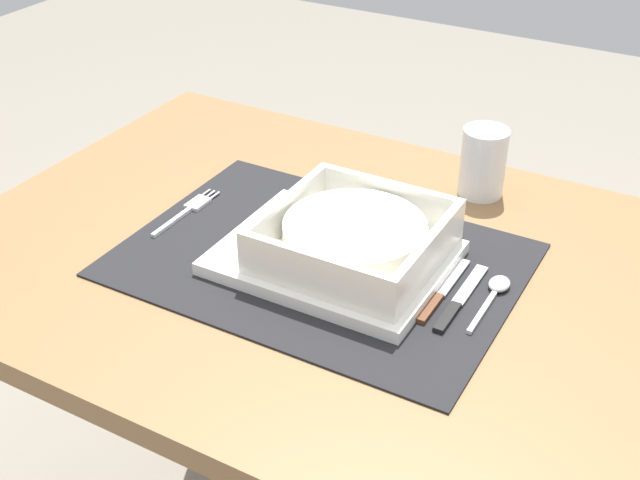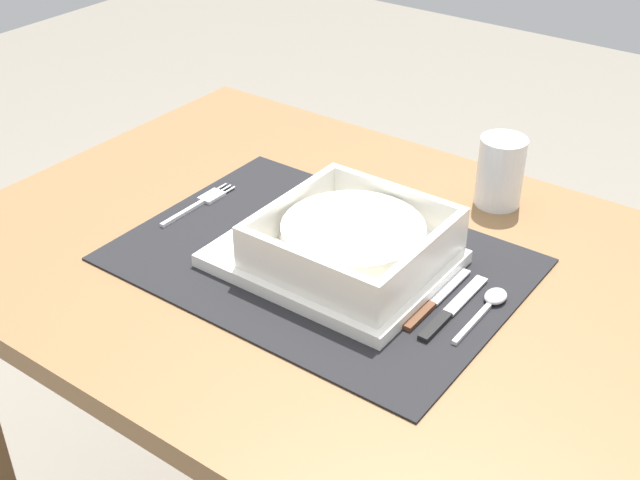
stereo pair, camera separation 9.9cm
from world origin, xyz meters
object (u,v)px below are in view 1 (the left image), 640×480
object	(u,v)px
fork	(190,209)
drinking_glass	(483,165)
porridge_bowl	(355,239)
spoon	(496,290)
butter_knife	(458,302)
bread_knife	(440,294)
dining_table	(342,329)

from	to	relation	value
fork	drinking_glass	distance (m)	0.40
porridge_bowl	drinking_glass	bearing A→B (deg)	74.68
porridge_bowl	fork	bearing A→B (deg)	177.77
spoon	fork	bearing A→B (deg)	-177.97
butter_knife	bread_knife	xyz separation A→B (m)	(-0.02, 0.00, 0.00)
fork	bread_knife	world-z (taller)	bread_knife
dining_table	fork	size ratio (longest dim) A/B	7.32
dining_table	fork	xyz separation A→B (m)	(-0.23, 0.00, 0.11)
dining_table	butter_knife	distance (m)	0.19
fork	bread_knife	bearing A→B (deg)	-2.14
butter_knife	bread_knife	size ratio (longest dim) A/B	1.02
porridge_bowl	bread_knife	world-z (taller)	porridge_bowl
porridge_bowl	butter_knife	distance (m)	0.14
dining_table	spoon	xyz separation A→B (m)	(0.19, 0.02, 0.11)
dining_table	bread_knife	size ratio (longest dim) A/B	7.16
dining_table	porridge_bowl	distance (m)	0.15
dining_table	fork	world-z (taller)	fork
porridge_bowl	drinking_glass	xyz separation A→B (m)	(0.07, 0.25, 0.00)
fork	spoon	world-z (taller)	spoon
dining_table	drinking_glass	xyz separation A→B (m)	(0.09, 0.24, 0.15)
fork	bread_knife	xyz separation A→B (m)	(0.36, -0.02, 0.00)
drinking_glass	dining_table	bearing A→B (deg)	-109.69
fork	butter_knife	xyz separation A→B (m)	(0.39, -0.02, 0.00)
dining_table	spoon	bearing A→B (deg)	6.95
dining_table	butter_knife	size ratio (longest dim) A/B	7.01
dining_table	fork	distance (m)	0.26
dining_table	bread_knife	world-z (taller)	bread_knife
spoon	bread_knife	world-z (taller)	spoon
dining_table	porridge_bowl	size ratio (longest dim) A/B	4.97
spoon	drinking_glass	distance (m)	0.24
dining_table	bread_knife	distance (m)	0.17
butter_knife	drinking_glass	xyz separation A→B (m)	(-0.07, 0.26, 0.04)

